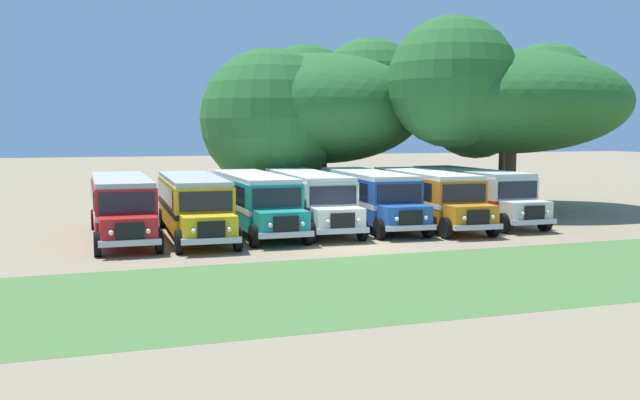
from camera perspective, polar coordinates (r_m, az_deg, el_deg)
name	(u,v)px	position (r m, az deg, el deg)	size (l,w,h in m)	color
ground_plane	(352,246)	(30.95, 2.60, -3.69)	(220.00, 220.00, 0.00)	#937F60
foreground_grass_strip	(431,279)	(24.47, 8.86, -6.24)	(80.00, 9.73, 0.01)	#4C7538
parked_bus_slot_0	(122,204)	(34.39, -15.55, -0.30)	(2.75, 10.85, 2.82)	red
parked_bus_slot_1	(193,203)	(34.22, -10.07, -0.21)	(2.98, 10.88, 2.82)	yellow
parked_bus_slot_2	(254,199)	(35.43, -5.27, 0.05)	(2.71, 10.84, 2.82)	teal
parked_bus_slot_3	(308,197)	(36.53, -0.94, 0.24)	(3.12, 10.90, 2.82)	silver
parked_bus_slot_4	(368,195)	(37.58, 3.87, 0.38)	(3.18, 10.91, 2.82)	#23519E
parked_bus_slot_5	(427,195)	(38.14, 8.50, 0.41)	(3.23, 10.92, 2.82)	orange
parked_bus_slot_6	(472,192)	(40.33, 12.04, 0.62)	(2.69, 10.84, 2.82)	silver
broad_shade_tree	(316,107)	(46.99, -0.35, 7.45)	(15.99, 13.21, 11.29)	brown
secondary_tree	(500,99)	(46.56, 14.15, 7.85)	(16.32, 14.11, 11.57)	brown
utility_pole	(504,145)	(44.79, 14.47, 4.28)	(1.80, 0.20, 7.69)	brown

